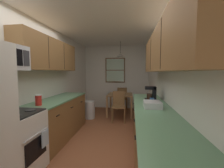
{
  "coord_description": "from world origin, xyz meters",
  "views": [
    {
      "loc": [
        0.64,
        -2.39,
        1.48
      ],
      "look_at": [
        0.13,
        1.38,
        1.18
      ],
      "focal_mm": 23.41,
      "sensor_mm": 36.0,
      "label": 1
    }
  ],
  "objects": [
    {
      "name": "upper_cabinets_right",
      "position": [
        1.14,
        -0.07,
        1.83
      ],
      "size": [
        0.33,
        2.92,
        0.66
      ],
      "color": "brown"
    },
    {
      "name": "counter_right",
      "position": [
        1.0,
        -0.02,
        0.45
      ],
      "size": [
        0.64,
        3.24,
        0.9
      ],
      "color": "brown",
      "rests_on": "ground"
    },
    {
      "name": "back_window",
      "position": [
        -0.04,
        3.58,
        1.57
      ],
      "size": [
        0.8,
        0.05,
        1.0
      ],
      "color": "brown"
    },
    {
      "name": "upper_cabinets_left",
      "position": [
        -1.14,
        0.64,
        1.87
      ],
      "size": [
        0.33,
        2.0,
        0.67
      ],
      "color": "brown"
    },
    {
      "name": "dish_rack",
      "position": [
        0.98,
        0.09,
        0.95
      ],
      "size": [
        0.28,
        0.34,
        0.1
      ],
      "primitive_type": "cube",
      "color": "silver",
      "rests_on": "counter_right"
    },
    {
      "name": "counter_left",
      "position": [
        -1.0,
        0.69,
        0.45
      ],
      "size": [
        0.64,
        1.92,
        0.9
      ],
      "color": "brown",
      "rests_on": "ground"
    },
    {
      "name": "pendant_light",
      "position": [
        0.24,
        2.64,
        2.08
      ],
      "size": [
        0.25,
        0.25,
        0.52
      ],
      "color": "black"
    },
    {
      "name": "dining_chair_far",
      "position": [
        0.26,
        3.29,
        0.5
      ],
      "size": [
        0.44,
        0.44,
        0.9
      ],
      "color": "brown",
      "rests_on": "ground"
    },
    {
      "name": "stove_range",
      "position": [
        -0.99,
        -0.58,
        0.47
      ],
      "size": [
        0.66,
        0.63,
        1.1
      ],
      "color": "white",
      "rests_on": "ground"
    },
    {
      "name": "wall_right",
      "position": [
        1.35,
        1.0,
        1.27
      ],
      "size": [
        0.1,
        9.0,
        2.55
      ],
      "primitive_type": "cube",
      "color": "white",
      "rests_on": "ground"
    },
    {
      "name": "trash_bin",
      "position": [
        -0.7,
        2.11,
        0.28
      ],
      "size": [
        0.33,
        0.33,
        0.56
      ],
      "primitive_type": "cylinder",
      "color": "silver",
      "rests_on": "ground"
    },
    {
      "name": "dish_towel",
      "position": [
        -0.64,
        -0.43,
        0.5
      ],
      "size": [
        0.02,
        0.16,
        0.24
      ],
      "primitive_type": "cube",
      "color": "silver"
    },
    {
      "name": "coffee_maker",
      "position": [
        1.06,
        0.77,
        1.05
      ],
      "size": [
        0.22,
        0.18,
        0.28
      ],
      "color": "black",
      "rests_on": "counter_right"
    },
    {
      "name": "dining_chair_near",
      "position": [
        0.25,
        2.0,
        0.5
      ],
      "size": [
        0.43,
        0.43,
        0.9
      ],
      "color": "brown",
      "rests_on": "ground"
    },
    {
      "name": "ground_plane",
      "position": [
        0.0,
        1.0,
        0.0
      ],
      "size": [
        12.0,
        12.0,
        0.0
      ],
      "primitive_type": "plane",
      "color": "brown"
    },
    {
      "name": "ceiling_slab",
      "position": [
        0.0,
        1.0,
        2.59
      ],
      "size": [
        4.4,
        9.0,
        0.08
      ],
      "primitive_type": "cube",
      "color": "white"
    },
    {
      "name": "dining_table",
      "position": [
        0.24,
        2.64,
        0.61
      ],
      "size": [
        0.85,
        0.87,
        0.73
      ],
      "color": "olive",
      "rests_on": "ground"
    },
    {
      "name": "wall_left",
      "position": [
        -1.35,
        1.0,
        1.27
      ],
      "size": [
        0.1,
        9.0,
        2.55
      ],
      "primitive_type": "cube",
      "color": "white",
      "rests_on": "ground"
    },
    {
      "name": "storage_canister",
      "position": [
        -1.0,
        -0.03,
        1.0
      ],
      "size": [
        0.11,
        0.11,
        0.19
      ],
      "color": "red",
      "rests_on": "counter_left"
    },
    {
      "name": "wall_back",
      "position": [
        0.0,
        3.65,
        1.27
      ],
      "size": [
        4.4,
        0.1,
        2.55
      ],
      "primitive_type": "cube",
      "color": "white",
      "rests_on": "ground"
    },
    {
      "name": "microwave_over_range",
      "position": [
        -1.11,
        -0.58,
        1.69
      ],
      "size": [
        0.39,
        0.58,
        0.36
      ],
      "color": "silver"
    },
    {
      "name": "table_serving_bowl",
      "position": [
        0.23,
        2.62,
        0.76
      ],
      "size": [
        0.22,
        0.22,
        0.06
      ],
      "primitive_type": "cylinder",
      "color": "#E0D14C",
      "rests_on": "dining_table"
    },
    {
      "name": "mug_by_coffeemaker",
      "position": [
        1.03,
        0.48,
        0.95
      ],
      "size": [
        0.12,
        0.08,
        0.09
      ],
      "color": "#335999",
      "rests_on": "counter_right"
    }
  ]
}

